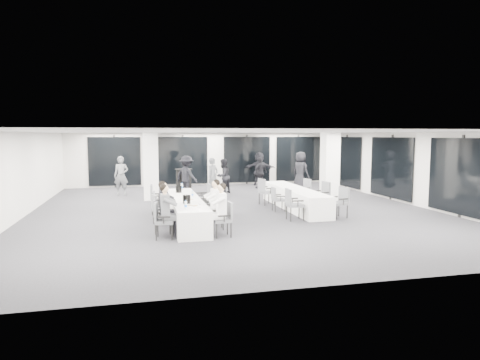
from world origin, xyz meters
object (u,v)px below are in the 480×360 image
object	(u,v)px
chair_main_right_second	(219,212)
standing_guest_a	(213,174)
chair_main_right_near	(225,217)
chair_side_left_mid	(277,198)
chair_main_left_second	(160,214)
ice_bucket_far	(179,189)
chair_main_right_fourth	(209,202)
chair_side_right_far	(304,189)
ice_bucket_near	(187,199)
standing_guest_f	(259,166)
chair_side_left_near	(292,202)
cocktail_table	(184,181)
standing_guest_g	(121,173)
chair_side_left_far	(265,190)
banquet_table_main	(186,210)
chair_main_left_far	(156,197)
standing_guest_d	(260,171)
chair_side_right_mid	(322,194)
standing_guest_b	(223,174)
chair_main_right_mid	(214,206)
chair_main_left_near	(161,218)
chair_side_right_near	(340,200)
standing_guest_c	(187,173)
chair_main_left_mid	(159,208)
chair_main_left_fourth	(157,203)

from	to	relation	value
chair_main_right_second	standing_guest_a	distance (m)	7.26
chair_main_right_near	chair_side_left_mid	world-z (taller)	chair_main_right_near
chair_main_left_second	ice_bucket_far	distance (m)	2.82
chair_main_right_fourth	chair_side_right_far	bearing A→B (deg)	-63.46
chair_main_left_second	ice_bucket_near	bearing A→B (deg)	119.12
standing_guest_f	chair_side_left_near	bearing A→B (deg)	110.94
cocktail_table	standing_guest_a	world-z (taller)	standing_guest_a
cocktail_table	chair_side_left_near	xyz separation A→B (m)	(2.72, -7.19, 0.00)
standing_guest_a	standing_guest_g	size ratio (longest dim) A/B	0.95
cocktail_table	chair_side_left_far	world-z (taller)	cocktail_table
chair_side_left_near	standing_guest_g	size ratio (longest dim) A/B	0.51
chair_side_left_mid	banquet_table_main	bearing A→B (deg)	-69.29
standing_guest_a	standing_guest_f	xyz separation A→B (m)	(3.02, 2.98, 0.07)
chair_main_left_far	standing_guest_d	bearing A→B (deg)	141.70
chair_side_right_mid	standing_guest_g	world-z (taller)	standing_guest_g
standing_guest_b	standing_guest_g	world-z (taller)	standing_guest_g
chair_side_left_mid	standing_guest_g	distance (m)	7.83
banquet_table_main	chair_main_right_fourth	bearing A→B (deg)	40.44
standing_guest_a	chair_main_right_mid	bearing A→B (deg)	-136.86
ice_bucket_near	chair_main_left_second	bearing A→B (deg)	-159.42
standing_guest_f	chair_main_left_near	bearing A→B (deg)	92.75
chair_side_right_near	ice_bucket_far	xyz separation A→B (m)	(-5.09, 1.77, 0.30)
chair_main_right_fourth	standing_guest_c	xyz separation A→B (m)	(-0.15, 5.37, 0.50)
standing_guest_b	standing_guest_g	xyz separation A→B (m)	(-4.57, 0.45, 0.09)
chair_main_left_mid	chair_main_right_mid	xyz separation A→B (m)	(1.66, -0.10, 0.02)
cocktail_table	ice_bucket_near	size ratio (longest dim) A/B	4.54
chair_main_right_mid	standing_guest_d	world-z (taller)	standing_guest_d
chair_side_left_far	chair_side_left_mid	bearing A→B (deg)	-13.48
chair_side_right_far	standing_guest_b	bearing A→B (deg)	22.96
chair_main_left_far	chair_side_right_far	bearing A→B (deg)	104.55
chair_main_left_fourth	standing_guest_a	size ratio (longest dim) A/B	0.47
chair_main_left_mid	standing_guest_c	size ratio (longest dim) A/B	0.45
chair_side_left_mid	standing_guest_a	bearing A→B (deg)	-161.77
chair_side_left_near	standing_guest_g	xyz separation A→B (m)	(-5.52, 7.16, 0.42)
chair_main_right_near	chair_side_left_near	distance (m)	2.99
standing_guest_c	standing_guest_d	world-z (taller)	standing_guest_c
chair_main_left_near	ice_bucket_far	bearing A→B (deg)	175.76
cocktail_table	chair_main_left_second	xyz separation A→B (m)	(-1.44, -8.04, -0.04)
chair_main_left_mid	standing_guest_c	distance (m)	6.46
chair_main_left_fourth	chair_side_right_near	world-z (taller)	chair_side_right_near
chair_side_right_far	chair_main_right_second	bearing A→B (deg)	119.62
chair_main_left_near	standing_guest_a	size ratio (longest dim) A/B	0.50
chair_main_left_second	standing_guest_g	world-z (taller)	standing_guest_g
standing_guest_f	chair_main_left_mid	bearing A→B (deg)	88.35
chair_main_right_second	chair_side_right_mid	distance (m)	4.73
banquet_table_main	chair_side_left_mid	bearing A→B (deg)	19.63
chair_main_left_fourth	chair_main_right_fourth	bearing A→B (deg)	99.17
standing_guest_d	chair_main_right_mid	bearing A→B (deg)	32.56
cocktail_table	ice_bucket_near	xyz separation A→B (m)	(-0.68, -7.76, 0.30)
standing_guest_a	chair_main_left_second	bearing A→B (deg)	-147.79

